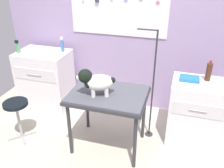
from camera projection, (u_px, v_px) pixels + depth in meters
name	position (u px, v px, depth m)	size (l,w,h in m)	color
ground	(101.00, 152.00, 3.19)	(4.40, 4.00, 0.04)	beige
rear_wall_panel	(126.00, 37.00, 3.74)	(4.00, 0.11, 2.30)	#A18AB4
grooming_table	(108.00, 99.00, 2.96)	(0.94, 0.69, 0.80)	#2D2D33
grooming_arm	(152.00, 91.00, 3.16)	(0.30, 0.11, 1.51)	#2D2D33
dog	(95.00, 81.00, 2.81)	(0.45, 0.31, 0.33)	white
counter_left	(46.00, 79.00, 4.01)	(0.80, 0.58, 0.94)	silver
cabinet_right	(195.00, 112.00, 3.21)	(0.68, 0.54, 0.87)	silver
stool	(17.00, 109.00, 3.22)	(0.32, 0.32, 0.57)	#9E9EA3
shampoo_bottle	(18.00, 47.00, 3.74)	(0.05, 0.05, 0.20)	#49945B
spray_bottle_short	(62.00, 45.00, 3.78)	(0.05, 0.05, 0.23)	#3D6FBB
soda_bottle	(209.00, 71.00, 3.02)	(0.07, 0.07, 0.27)	#492817
supply_tray	(189.00, 79.00, 3.08)	(0.24, 0.18, 0.04)	blue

